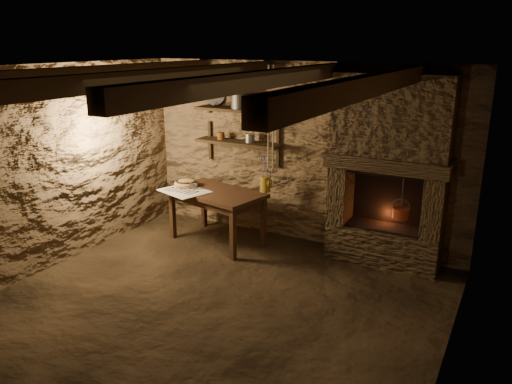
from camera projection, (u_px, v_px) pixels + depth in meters
The scene contains 25 objects.
floor at pixel (220, 300), 5.30m from camera, with size 4.50×4.50×0.00m, color black.
back_wall at pixel (299, 154), 6.64m from camera, with size 4.50×0.04×2.40m, color #503A25.
front_wall at pixel (53, 269), 3.27m from camera, with size 4.50×0.04×2.40m, color #503A25.
left_wall at pixel (60, 166), 5.99m from camera, with size 0.04×4.00×2.40m, color #503A25.
right_wall at pixel (458, 231), 3.93m from camera, with size 0.04×4.00×2.40m, color #503A25.
ceiling at pixel (215, 68), 4.61m from camera, with size 4.50×4.00×0.04m, color black.
beam_far_left at pixel (97, 73), 5.32m from camera, with size 0.14×3.95×0.16m, color black.
beam_mid_left at pixel (172, 76), 4.87m from camera, with size 0.14×3.95×0.16m, color black.
beam_mid_right at pixel (263, 80), 4.41m from camera, with size 0.14×3.95×0.16m, color black.
beam_far_right at pixel (374, 84), 3.95m from camera, with size 0.14×3.95×0.16m, color black.
shelf_lower at pixel (238, 143), 6.86m from camera, with size 1.25×0.30×0.04m, color black.
shelf_upper at pixel (238, 110), 6.73m from camera, with size 1.25×0.30×0.04m, color black.
hearth at pixel (389, 166), 5.86m from camera, with size 1.43×0.51×2.30m.
work_table at pixel (217, 215), 6.74m from camera, with size 1.39×0.97×0.72m.
linen_cloth at pixel (184, 191), 6.64m from camera, with size 0.61×0.49×0.01m, color beige.
pewter_cutlery_row at pixel (184, 191), 6.62m from camera, with size 0.51×0.20×0.01m, color gray, non-canonical shape.
drinking_glasses at pixel (191, 186), 6.72m from camera, with size 0.20×0.06×0.08m, color white, non-canonical shape.
stoneware_jug at pixel (265, 177), 6.57m from camera, with size 0.16×0.15×0.47m.
wooden_bowl at pixel (186, 183), 6.86m from camera, with size 0.34×0.34×0.12m, color #A37347.
iron_stockpot at pixel (240, 101), 6.68m from camera, with size 0.26×0.26×0.20m, color #2B2927.
tin_pan at pixel (215, 95), 6.97m from camera, with size 0.29×0.29×0.04m, color #9B9C97.
small_kettle at pixel (250, 138), 6.76m from camera, with size 0.17×0.13×0.18m, color #9B9C97, non-canonical shape.
rusty_tin at pixel (221, 136), 6.97m from camera, with size 0.10×0.10×0.10m, color #542B10.
red_pot at pixel (401, 213), 5.89m from camera, with size 0.24×0.24×0.54m.
hanging_ropes at pixel (271, 118), 5.64m from camera, with size 0.08×0.08×1.20m, color beige, non-canonical shape.
Camera 1 is at (2.60, -3.99, 2.63)m, focal length 35.00 mm.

